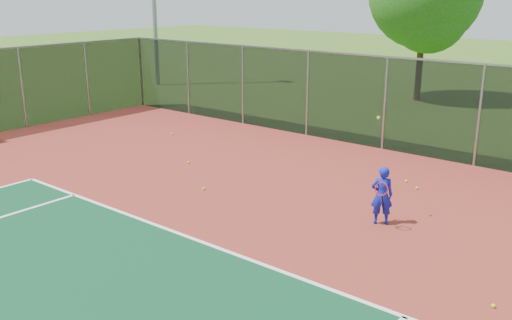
% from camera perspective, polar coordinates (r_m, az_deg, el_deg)
% --- Properties ---
extents(court_apron, '(30.00, 20.00, 0.02)m').
position_cam_1_polar(court_apron, '(9.80, 1.12, -14.04)').
color(court_apron, maroon).
rests_on(court_apron, ground).
extents(fence_back, '(30.00, 0.06, 3.03)m').
position_cam_1_polar(fence_back, '(17.79, 21.44, 4.25)').
color(fence_back, black).
rests_on(fence_back, court_apron).
extents(tennis_player, '(0.59, 0.68, 2.39)m').
position_cam_1_polar(tennis_player, '(12.85, 12.47, -3.45)').
color(tennis_player, '#131DB3').
rests_on(tennis_player, court_apron).
extents(practice_ball_0, '(0.07, 0.07, 0.07)m').
position_cam_1_polar(practice_ball_0, '(14.93, -5.25, -2.86)').
color(practice_ball_0, yellow).
rests_on(practice_ball_0, court_apron).
extents(practice_ball_1, '(0.07, 0.07, 0.07)m').
position_cam_1_polar(practice_ball_1, '(20.81, -8.41, 2.61)').
color(practice_ball_1, yellow).
rests_on(practice_ball_1, court_apron).
extents(practice_ball_2, '(0.07, 0.07, 0.07)m').
position_cam_1_polar(practice_ball_2, '(10.37, 22.65, -13.31)').
color(practice_ball_2, yellow).
rests_on(practice_ball_2, court_apron).
extents(practice_ball_3, '(0.07, 0.07, 0.07)m').
position_cam_1_polar(practice_ball_3, '(14.70, 12.56, -3.53)').
color(practice_ball_3, yellow).
rests_on(practice_ball_3, court_apron).
extents(practice_ball_5, '(0.07, 0.07, 0.07)m').
position_cam_1_polar(practice_ball_5, '(15.51, 15.79, -2.70)').
color(practice_ball_5, yellow).
rests_on(practice_ball_5, court_apron).
extents(practice_ball_6, '(0.07, 0.07, 0.07)m').
position_cam_1_polar(practice_ball_6, '(17.26, -6.78, -0.23)').
color(practice_ball_6, yellow).
rests_on(practice_ball_6, court_apron).
extents(practice_ball_7, '(0.07, 0.07, 0.07)m').
position_cam_1_polar(practice_ball_7, '(15.98, 14.80, -2.05)').
color(practice_ball_7, yellow).
rests_on(practice_ball_7, court_apron).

